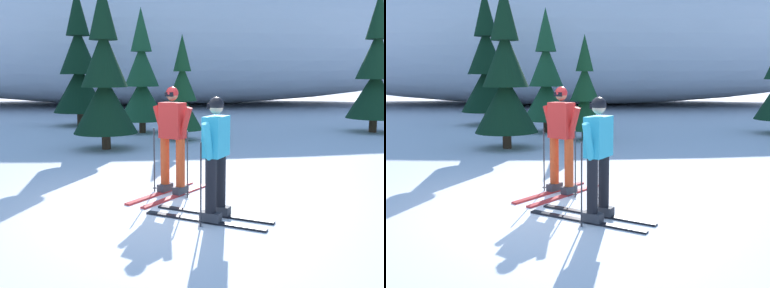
{
  "view_description": "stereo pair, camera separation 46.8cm",
  "coord_description": "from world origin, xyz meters",
  "views": [
    {
      "loc": [
        0.16,
        -6.58,
        1.98
      ],
      "look_at": [
        0.5,
        0.14,
        0.95
      ],
      "focal_mm": 42.52,
      "sensor_mm": 36.0,
      "label": 1
    },
    {
      "loc": [
        0.63,
        -6.58,
        1.98
      ],
      "look_at": [
        0.5,
        0.14,
        0.95
      ],
      "focal_mm": 42.52,
      "sensor_mm": 36.0,
      "label": 2
    }
  ],
  "objects": [
    {
      "name": "ground_plane",
      "position": [
        0.0,
        0.0,
        0.0
      ],
      "size": [
        120.0,
        120.0,
        0.0
      ],
      "primitive_type": "plane",
      "color": "white"
    },
    {
      "name": "skier_cyan_jacket",
      "position": [
        0.78,
        -0.56,
        0.88
      ],
      "size": [
        1.76,
        1.24,
        1.69
      ],
      "color": "black",
      "rests_on": "ground"
    },
    {
      "name": "skier_red_jacket",
      "position": [
        0.21,
        0.83,
        0.93
      ],
      "size": [
        1.38,
        1.63,
        1.79
      ],
      "color": "red",
      "rests_on": "ground"
    },
    {
      "name": "pine_tree_far_left",
      "position": [
        -3.29,
        11.3,
        2.2
      ],
      "size": [
        2.03,
        2.03,
        5.26
      ],
      "color": "#47301E",
      "rests_on": "ground"
    },
    {
      "name": "pine_tree_center_left",
      "position": [
        -1.52,
        5.52,
        1.83
      ],
      "size": [
        1.69,
        1.69,
        4.38
      ],
      "color": "#47301E",
      "rests_on": "ground"
    },
    {
      "name": "pine_tree_center",
      "position": [
        -0.75,
        8.97,
        1.75
      ],
      "size": [
        1.62,
        1.62,
        4.19
      ],
      "color": "#47301E",
      "rests_on": "ground"
    },
    {
      "name": "pine_tree_center_right",
      "position": [
        0.56,
        7.13,
        1.32
      ],
      "size": [
        1.22,
        1.22,
        3.17
      ],
      "color": "#47301E",
      "rests_on": "ground"
    },
    {
      "name": "pine_tree_far_right",
      "position": [
        7.2,
        8.7,
        2.02
      ],
      "size": [
        1.86,
        1.86,
        4.83
      ],
      "color": "#47301E",
      "rests_on": "ground"
    },
    {
      "name": "snow_ridge_background",
      "position": [
        -0.82,
        24.24,
        4.47
      ],
      "size": [
        46.61,
        20.21,
        8.94
      ],
      "primitive_type": "ellipsoid",
      "color": "white",
      "rests_on": "ground"
    }
  ]
}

